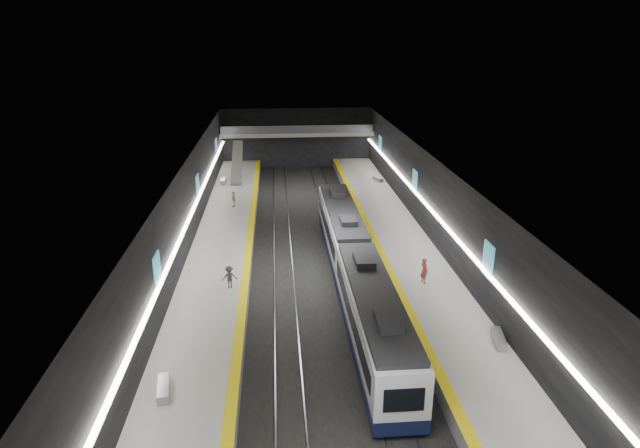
{
  "coord_description": "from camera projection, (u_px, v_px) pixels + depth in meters",
  "views": [
    {
      "loc": [
        -2.83,
        -36.97,
        17.75
      ],
      "look_at": [
        0.74,
        5.66,
        2.2
      ],
      "focal_mm": 30.0,
      "sensor_mm": 36.0,
      "label": 1
    }
  ],
  "objects": [
    {
      "name": "cove_light_right",
      "position": [
        445.0,
        226.0,
        40.39
      ],
      "size": [
        0.25,
        68.6,
        0.12
      ],
      "primitive_type": "cube",
      "color": "white",
      "rests_on": "wall_right"
    },
    {
      "name": "platform_right",
      "position": [
        413.0,
        267.0,
        41.33
      ],
      "size": [
        5.0,
        70.0,
        1.0
      ],
      "primitive_type": "cube",
      "color": "slate",
      "rests_on": "ground"
    },
    {
      "name": "tactile_strip_right",
      "position": [
        385.0,
        262.0,
        40.98
      ],
      "size": [
        0.6,
        70.0,
        0.02
      ],
      "primitive_type": "cube",
      "color": "yellow",
      "rests_on": "platform_right"
    },
    {
      "name": "escalator",
      "position": [
        237.0,
        162.0,
        63.69
      ],
      "size": [
        1.2,
        7.5,
        3.92
      ],
      "primitive_type": "cube",
      "rotation": [
        0.44,
        0.0,
        0.0
      ],
      "color": "#99999E",
      "rests_on": "platform_left"
    },
    {
      "name": "ceiling",
      "position": [
        316.0,
        175.0,
        38.18
      ],
      "size": [
        20.0,
        70.0,
        0.04
      ],
      "primitive_type": "cube",
      "rotation": [
        3.14,
        0.0,
        0.0
      ],
      "color": "beige",
      "rests_on": "wall_left"
    },
    {
      "name": "tactile_strip_left",
      "position": [
        246.0,
        267.0,
        40.15
      ],
      "size": [
        0.6,
        70.0,
        0.02
      ],
      "primitive_type": "cube",
      "color": "yellow",
      "rests_on": "platform_left"
    },
    {
      "name": "passenger_left_a",
      "position": [
        234.0,
        199.0,
        53.57
      ],
      "size": [
        0.53,
        0.98,
        1.58
      ],
      "primitive_type": "imported",
      "rotation": [
        0.0,
        0.0,
        -1.41
      ],
      "color": "beige",
      "rests_on": "platform_left"
    },
    {
      "name": "passenger_left_b",
      "position": [
        229.0,
        277.0,
        36.65
      ],
      "size": [
        1.15,
        0.82,
        1.6
      ],
      "primitive_type": "imported",
      "rotation": [
        0.0,
        0.0,
        3.38
      ],
      "color": "#3C3C43",
      "rests_on": "platform_left"
    },
    {
      "name": "wall_right",
      "position": [
        448.0,
        224.0,
        40.33
      ],
      "size": [
        0.04,
        70.0,
        8.0
      ],
      "primitive_type": "cube",
      "color": "black",
      "rests_on": "ground"
    },
    {
      "name": "cove_light_left",
      "position": [
        182.0,
        234.0,
        38.85
      ],
      "size": [
        0.25,
        68.6,
        0.12
      ],
      "primitive_type": "cube",
      "color": "white",
      "rests_on": "wall_left"
    },
    {
      "name": "ground",
      "position": [
        317.0,
        276.0,
        40.91
      ],
      "size": [
        70.0,
        70.0,
        0.0
      ],
      "primitive_type": "plane",
      "color": "black",
      "rests_on": "ground"
    },
    {
      "name": "train",
      "position": [
        355.0,
        264.0,
        37.73
      ],
      "size": [
        2.69,
        30.04,
        3.6
      ],
      "color": "#0E1636",
      "rests_on": "ground"
    },
    {
      "name": "wall_left",
      "position": [
        179.0,
        231.0,
        38.76
      ],
      "size": [
        0.04,
        70.0,
        8.0
      ],
      "primitive_type": "cube",
      "color": "black",
      "rests_on": "ground"
    },
    {
      "name": "bench_left_far",
      "position": [
        223.0,
        181.0,
        62.18
      ],
      "size": [
        0.54,
        1.9,
        0.46
      ],
      "primitive_type": "cube",
      "rotation": [
        0.0,
        0.0,
        0.01
      ],
      "color": "#99999E",
      "rests_on": "platform_left"
    },
    {
      "name": "bench_right_far",
      "position": [
        378.0,
        179.0,
        62.95
      ],
      "size": [
        1.0,
        1.93,
        0.46
      ],
      "primitive_type": "cube",
      "rotation": [
        0.0,
        0.0,
        0.27
      ],
      "color": "#99999E",
      "rests_on": "platform_right"
    },
    {
      "name": "wall_back",
      "position": [
        297.0,
        138.0,
        72.33
      ],
      "size": [
        20.0,
        0.04,
        8.0
      ],
      "primitive_type": "cube",
      "color": "black",
      "rests_on": "ground"
    },
    {
      "name": "tile_surface_right",
      "position": [
        413.0,
        261.0,
        41.16
      ],
      "size": [
        5.0,
        70.0,
        0.02
      ],
      "primitive_type": "cube",
      "color": "#AFAFAA",
      "rests_on": "platform_right"
    },
    {
      "name": "bench_right_near",
      "position": [
        499.0,
        339.0,
        30.38
      ],
      "size": [
        0.89,
        2.03,
        0.48
      ],
      "primitive_type": "cube",
      "rotation": [
        0.0,
        0.0,
        -0.18
      ],
      "color": "#99999E",
      "rests_on": "platform_right"
    },
    {
      "name": "bench_left_near",
      "position": [
        164.0,
        389.0,
        26.12
      ],
      "size": [
        0.85,
        2.05,
        0.49
      ],
      "primitive_type": "cube",
      "rotation": [
        0.0,
        0.0,
        0.15
      ],
      "color": "#99999E",
      "rests_on": "platform_left"
    },
    {
      "name": "tile_surface_left",
      "position": [
        217.0,
        268.0,
        39.98
      ],
      "size": [
        5.0,
        70.0,
        0.02
      ],
      "primitive_type": "cube",
      "color": "#AFAFAA",
      "rests_on": "platform_left"
    },
    {
      "name": "passenger_right_a",
      "position": [
        424.0,
        271.0,
        37.34
      ],
      "size": [
        0.65,
        0.79,
        1.86
      ],
      "primitive_type": "imported",
      "rotation": [
        0.0,
        0.0,
        1.92
      ],
      "color": "#AA3F46",
      "rests_on": "platform_right"
    },
    {
      "name": "rails",
      "position": [
        317.0,
        276.0,
        40.89
      ],
      "size": [
        6.52,
        70.0,
        0.12
      ],
      "color": "gray",
      "rests_on": "ground"
    },
    {
      "name": "mezzanine_bridge",
      "position": [
        297.0,
        133.0,
        70.03
      ],
      "size": [
        20.0,
        3.0,
        1.5
      ],
      "color": "gray",
      "rests_on": "wall_left"
    },
    {
      "name": "platform_left",
      "position": [
        217.0,
        274.0,
        40.16
      ],
      "size": [
        5.0,
        70.0,
        1.0
      ],
      "primitive_type": "cube",
      "color": "slate",
      "rests_on": "ground"
    },
    {
      "name": "ad_posters",
      "position": [
        315.0,
        217.0,
        40.31
      ],
      "size": [
        19.94,
        53.5,
        2.2
      ],
      "color": "teal",
      "rests_on": "wall_left"
    }
  ]
}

